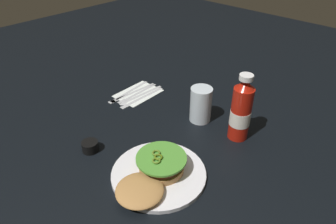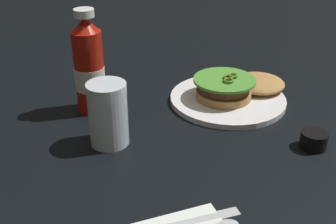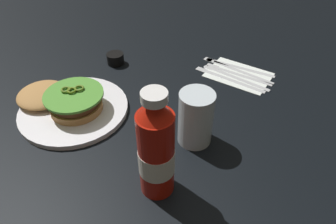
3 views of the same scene
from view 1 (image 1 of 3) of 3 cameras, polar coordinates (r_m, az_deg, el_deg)
ground_plane at (r=0.97m, az=-0.42°, el=-5.10°), size 3.00×3.00×0.00m
dinner_plate at (r=0.85m, az=-1.75°, el=-11.46°), size 0.26×0.26×0.01m
burger_sandwich at (r=0.82m, az=-2.69°, el=-11.32°), size 0.23×0.15×0.05m
ketchup_bottle at (r=0.95m, az=13.48°, el=0.18°), size 0.06×0.06×0.22m
water_glass at (r=1.03m, az=6.14°, el=1.40°), size 0.07×0.07×0.12m
condiment_cup at (r=0.95m, az=-14.35°, el=-6.23°), size 0.05×0.05×0.03m
napkin at (r=1.22m, az=-5.58°, el=3.53°), size 0.17×0.13×0.00m
butter_knife at (r=1.22m, az=-7.61°, el=3.73°), size 0.21×0.04×0.00m
table_knife at (r=1.21m, az=-7.21°, el=3.49°), size 0.22×0.03×0.00m
fork_utensil at (r=1.20m, az=-6.25°, el=3.31°), size 0.20×0.02×0.00m
spoon_utensil at (r=1.19m, az=-6.12°, el=2.85°), size 0.20×0.03×0.00m
steak_knife at (r=1.18m, az=-5.30°, el=2.60°), size 0.21×0.02×0.00m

